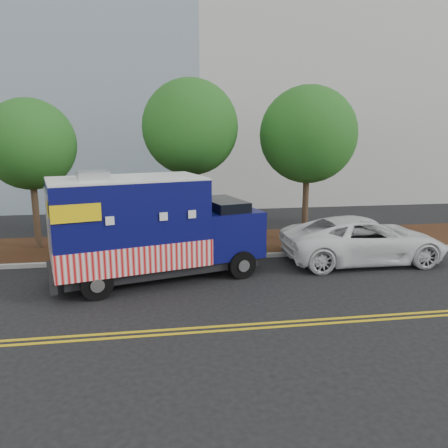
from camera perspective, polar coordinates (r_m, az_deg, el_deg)
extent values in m
plane|color=black|center=(15.34, -5.93, -6.32)|extent=(120.00, 120.00, 0.00)
cube|color=#9E9E99|center=(16.65, -6.18, -4.57)|extent=(120.00, 0.18, 0.15)
cube|color=black|center=(18.67, -6.48, -2.74)|extent=(120.00, 4.00, 0.15)
cube|color=gold|center=(11.21, -4.72, -13.44)|extent=(120.00, 0.10, 0.01)
cube|color=gold|center=(10.98, -4.63, -14.00)|extent=(120.00, 0.10, 0.01)
cylinder|color=#38281C|center=(19.12, -23.38, 1.71)|extent=(0.26, 0.26, 3.42)
sphere|color=#1B5B19|center=(18.87, -24.04, 9.49)|extent=(3.54, 3.54, 3.54)
cylinder|color=#38281C|center=(18.28, -4.27, 3.16)|extent=(0.26, 0.26, 4.00)
sphere|color=#1B5B19|center=(18.06, -4.42, 12.50)|extent=(3.87, 3.87, 3.87)
cylinder|color=#38281C|center=(19.13, 10.59, 2.86)|extent=(0.26, 0.26, 3.66)
sphere|color=#1B5B19|center=(18.89, 10.93, 11.39)|extent=(4.04, 4.04, 4.04)
cube|color=#473828|center=(16.64, -14.88, -0.92)|extent=(0.06, 0.06, 2.40)
cube|color=black|center=(14.78, -8.27, -5.19)|extent=(6.59, 3.67, 0.31)
cube|color=#0B0C4D|center=(14.18, -12.37, 0.34)|extent=(5.19, 3.69, 2.68)
cube|color=red|center=(14.40, -12.20, -3.36)|extent=(5.25, 3.77, 0.84)
cube|color=white|center=(13.97, -12.62, 5.81)|extent=(5.19, 3.69, 0.07)
cube|color=#B7B7BA|center=(13.80, -16.76, 6.12)|extent=(1.09, 1.09, 0.25)
cube|color=#0B0C4D|center=(15.30, 0.10, -0.88)|extent=(2.56, 2.84, 1.56)
cube|color=black|center=(15.13, -0.09, 1.86)|extent=(1.64, 2.39, 0.73)
cube|color=black|center=(15.86, 3.50, -2.39)|extent=(0.66, 2.18, 0.33)
cube|color=black|center=(14.31, -21.60, -6.39)|extent=(0.84, 2.48, 0.31)
cube|color=#B7B7BA|center=(13.92, -21.96, -0.25)|extent=(0.56, 1.95, 2.12)
cube|color=#B7B7BA|center=(15.51, -12.16, 1.55)|extent=(1.95, 0.56, 1.23)
cube|color=yellow|center=(12.54, -18.77, 1.32)|extent=(1.30, 0.37, 0.50)
cube|color=yellow|center=(15.16, -19.71, 3.01)|extent=(1.30, 0.37, 0.50)
cylinder|color=black|center=(14.59, 2.32, -5.30)|extent=(0.99, 0.54, 0.94)
cylinder|color=black|center=(16.58, -1.14, -3.15)|extent=(0.99, 0.54, 0.94)
cylinder|color=black|center=(13.31, -16.29, -7.53)|extent=(0.99, 0.54, 0.94)
cylinder|color=black|center=(15.47, -17.44, -4.85)|extent=(0.99, 0.54, 0.94)
imported|color=white|center=(17.12, 17.76, -1.96)|extent=(6.07, 2.82, 1.68)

